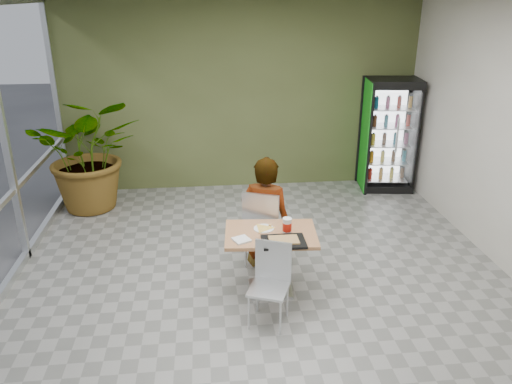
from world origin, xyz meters
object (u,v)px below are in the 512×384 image
Objects in this scene: dining_table at (271,250)px; cafeteria_tray at (284,242)px; beverage_fridge at (389,135)px; seated_woman at (265,224)px; chair_far at (263,223)px; potted_plant at (90,153)px; chair_near at (271,276)px; soda_cup at (287,226)px.

cafeteria_tray reaches higher than dining_table.
dining_table is 0.56× the size of beverage_fridge.
beverage_fridge reaches higher than seated_woman.
chair_far is 3.26m from potted_plant.
potted_plant reaches higher than seated_woman.
dining_table is 0.51m from chair_near.
dining_table is 5.88× the size of soda_cup.
beverage_fridge is at bearing 76.75° from chair_near.
chair_near is at bearing 108.11° from seated_woman.
chair_near is 0.40m from cafeteria_tray.
cafeteria_tray is at bearing -67.79° from dining_table.
chair_near is at bearing -53.52° from potted_plant.
chair_far is at bearing 72.74° from seated_woman.
chair_far is 1.09m from chair_near.
cafeteria_tray is at bearing -49.31° from potted_plant.
potted_plant is (-2.63, 2.75, 0.07)m from soda_cup.
potted_plant reaches higher than chair_far.
dining_table is 0.59× the size of potted_plant.
chair_far is at bearing -41.44° from potted_plant.
potted_plant is (-2.45, 2.72, 0.37)m from dining_table.
dining_table is 1.04× the size of chair_far.
potted_plant is (-2.47, 2.10, 0.34)m from seated_woman.
dining_table is at bearing 104.61° from chair_near.
beverage_fridge is 1.05× the size of potted_plant.
potted_plant is (-2.56, 2.97, 0.14)m from cafeteria_tray.
seated_woman is at bearing 107.61° from chair_near.
seated_woman reaches higher than dining_table.
chair_near is 0.63m from soda_cup.
beverage_fridge is (2.46, 3.07, 0.42)m from dining_table.
chair_far is 3.53m from beverage_fridge.
chair_far is at bearing 107.97° from soda_cup.
seated_woman reaches higher than cafeteria_tray.
beverage_fridge reaches higher than cafeteria_tray.
seated_woman is 3.26m from potted_plant.
seated_woman is at bearing -127.30° from beverage_fridge.
potted_plant is at bearing -17.90° from seated_woman.
beverage_fridge is (2.48, 2.50, 0.35)m from chair_far.
chair_far is at bearing 98.56° from cafeteria_tray.
soda_cup reaches higher than chair_near.
dining_table is 3.95m from beverage_fridge.
soda_cup is 0.24m from cafeteria_tray.
chair_near is at bearing -117.60° from beverage_fridge.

